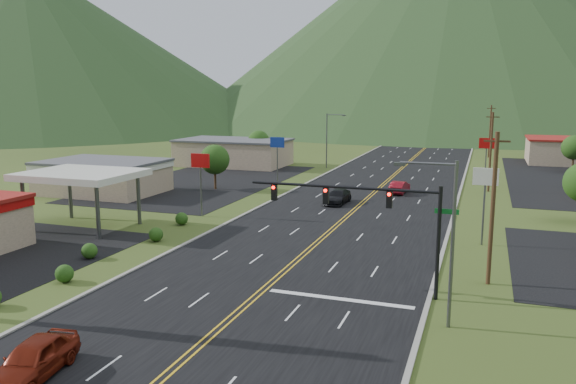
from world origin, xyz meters
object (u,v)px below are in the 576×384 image
(streetlight_west, at_px, (329,137))
(car_red_far, at_px, (400,187))
(traffic_signal, at_px, (373,209))
(car_red_near, at_px, (33,360))
(car_dark_mid, at_px, (338,197))
(streetlight_east, at_px, (447,233))
(gas_canopy, at_px, (81,176))

(streetlight_west, xyz_separation_m, car_red_far, (14.74, -20.22, -4.41))
(traffic_signal, relative_size, car_red_near, 2.61)
(traffic_signal, distance_m, car_dark_mid, 28.76)
(car_dark_mid, height_order, car_red_far, car_red_far)
(car_red_near, relative_size, car_dark_mid, 0.94)
(traffic_signal, xyz_separation_m, car_red_near, (-11.84, -15.74, -4.48))
(streetlight_east, xyz_separation_m, gas_canopy, (-33.18, 12.00, -0.31))
(car_red_near, bearing_deg, car_dark_mid, 77.15)
(car_red_far, bearing_deg, streetlight_east, 107.03)
(streetlight_east, bearing_deg, car_red_near, -144.61)
(car_red_far, bearing_deg, car_red_near, 86.21)
(gas_canopy, bearing_deg, traffic_signal, -15.70)
(car_dark_mid, relative_size, car_red_far, 1.13)
(traffic_signal, bearing_deg, car_red_near, -126.95)
(gas_canopy, relative_size, car_red_far, 2.13)
(car_red_far, bearing_deg, traffic_signal, 100.96)
(streetlight_east, height_order, car_dark_mid, streetlight_east)
(streetlight_west, bearing_deg, car_red_near, -84.97)
(streetlight_west, height_order, car_dark_mid, streetlight_west)
(gas_canopy, height_order, car_dark_mid, gas_canopy)
(gas_canopy, bearing_deg, car_dark_mid, 44.24)
(car_red_near, bearing_deg, gas_canopy, 115.90)
(car_dark_mid, bearing_deg, streetlight_east, -63.32)
(streetlight_west, distance_m, car_red_near, 72.16)
(car_red_near, distance_m, car_dark_mid, 42.74)
(streetlight_west, relative_size, car_red_far, 1.92)
(car_red_near, height_order, car_dark_mid, car_red_near)
(car_red_near, bearing_deg, traffic_signal, 43.93)
(traffic_signal, relative_size, streetlight_west, 1.46)
(traffic_signal, relative_size, car_dark_mid, 2.47)
(traffic_signal, height_order, car_red_far, traffic_signal)
(traffic_signal, xyz_separation_m, car_dark_mid, (-9.07, 26.91, -4.56))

